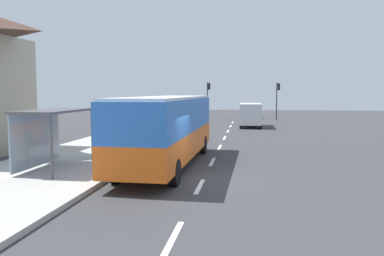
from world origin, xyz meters
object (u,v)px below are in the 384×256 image
at_px(traffic_light_far_side, 208,95).
at_px(bus, 167,126).
at_px(recycling_bin_blue, 115,151).
at_px(bus_shelter, 48,123).
at_px(recycling_bin_green, 125,147).
at_px(recycling_bin_orange, 120,149).
at_px(white_van, 250,113).
at_px(traffic_light_near_side, 278,95).
at_px(sedan_near, 251,112).

bearing_deg(traffic_light_far_side, bus, -87.50).
xyz_separation_m(recycling_bin_blue, bus_shelter, (-2.21, -2.07, 1.44)).
bearing_deg(recycling_bin_green, recycling_bin_orange, -90.00).
bearing_deg(white_van, traffic_light_near_side, 71.81).
relative_size(bus, sedan_near, 2.47).
height_order(bus, sedan_near, bus).
bearing_deg(traffic_light_near_side, bus_shelter, -109.84).
height_order(traffic_light_near_side, traffic_light_far_side, traffic_light_far_side).
relative_size(recycling_bin_blue, bus_shelter, 0.24).
relative_size(bus, recycling_bin_green, 11.64).
distance_m(bus, recycling_bin_orange, 2.82).
relative_size(traffic_light_near_side, traffic_light_far_side, 0.98).
bearing_deg(recycling_bin_blue, recycling_bin_orange, 90.00).
distance_m(bus, sedan_near, 34.23).
height_order(recycling_bin_green, bus_shelter, bus_shelter).
distance_m(sedan_near, traffic_light_near_side, 5.00).
height_order(recycling_bin_green, traffic_light_near_side, traffic_light_near_side).
xyz_separation_m(recycling_bin_orange, recycling_bin_green, (0.00, 0.70, 0.00)).
distance_m(sedan_near, bus_shelter, 37.20).
bearing_deg(traffic_light_near_side, white_van, -108.19).
xyz_separation_m(bus, recycling_bin_blue, (-2.49, -0.10, -1.19)).
distance_m(white_van, bus_shelter, 24.55).
bearing_deg(traffic_light_near_side, recycling_bin_green, -108.17).
bearing_deg(white_van, bus, -100.65).
bearing_deg(bus, traffic_light_near_side, 76.84).
relative_size(white_van, recycling_bin_green, 5.49).
height_order(bus, recycling_bin_green, bus).
relative_size(traffic_light_near_side, bus_shelter, 1.14).
distance_m(recycling_bin_green, bus_shelter, 4.36).
height_order(bus, bus_shelter, bus).
bearing_deg(sedan_near, bus, -96.74).
bearing_deg(recycling_bin_blue, bus, 2.21).
bearing_deg(bus_shelter, bus, 24.73).
height_order(bus, recycling_bin_blue, bus).
xyz_separation_m(white_van, recycling_bin_green, (-6.40, -19.50, -0.69)).
height_order(white_van, recycling_bin_blue, white_van).
bearing_deg(bus_shelter, traffic_light_far_side, 84.40).
bearing_deg(traffic_light_far_side, recycling_bin_green, -92.08).
height_order(sedan_near, recycling_bin_blue, sedan_near).
bearing_deg(traffic_light_near_side, traffic_light_far_side, 174.69).
bearing_deg(recycling_bin_blue, bus_shelter, -136.91).
xyz_separation_m(recycling_bin_blue, recycling_bin_orange, (0.00, 0.70, 0.00)).
bearing_deg(white_van, recycling_bin_green, -108.17).
distance_m(white_van, recycling_bin_blue, 21.87).
bearing_deg(traffic_light_near_side, sedan_near, 135.83).
bearing_deg(traffic_light_far_side, bus_shelter, -95.60).
height_order(white_van, sedan_near, white_van).
bearing_deg(recycling_bin_green, bus, -27.65).
bearing_deg(recycling_bin_blue, white_van, 72.98).
distance_m(traffic_light_near_side, traffic_light_far_side, 8.64).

